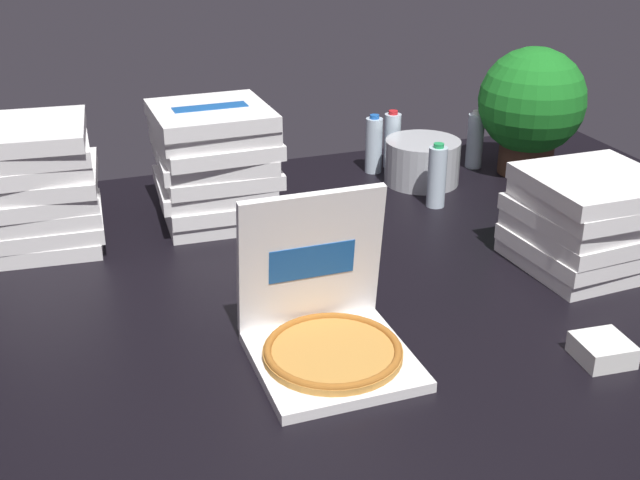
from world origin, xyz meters
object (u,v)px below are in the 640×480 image
water_bottle_0 (475,140)px  water_bottle_1 (392,140)px  ice_bucket (422,161)px  napkin_pile (602,350)px  open_pizza_box (326,328)px  pizza_stack_left_near (588,221)px  pizza_stack_right_mid (216,164)px  water_bottle_2 (374,145)px  pizza_stack_center_far (34,185)px  potted_plant (532,105)px  water_bottle_3 (437,176)px

water_bottle_0 → water_bottle_1: same height
ice_bucket → napkin_pile: bearing=-95.9°
open_pizza_box → pizza_stack_left_near: open_pizza_box is taller
pizza_stack_right_mid → ice_bucket: size_ratio=1.44×
ice_bucket → water_bottle_2: (-0.13, 0.17, 0.03)m
pizza_stack_center_far → napkin_pile: bearing=-43.0°
pizza_stack_center_far → potted_plant: 1.87m
pizza_stack_right_mid → potted_plant: (1.27, 0.05, 0.08)m
pizza_stack_right_mid → napkin_pile: bearing=-59.9°
open_pizza_box → pizza_stack_right_mid: (-0.06, 0.95, 0.12)m
water_bottle_0 → water_bottle_2: same height
pizza_stack_left_near → water_bottle_0: pizza_stack_left_near is taller
water_bottle_1 → water_bottle_2: size_ratio=1.00×
water_bottle_1 → water_bottle_3: (-0.02, -0.44, 0.00)m
pizza_stack_left_near → water_bottle_3: bearing=109.3°
water_bottle_0 → ice_bucket: bearing=-162.4°
water_bottle_0 → water_bottle_2: bearing=168.5°
potted_plant → napkin_pile: size_ratio=3.96×
pizza_stack_left_near → open_pizza_box: bearing=-167.0°
pizza_stack_left_near → water_bottle_1: pizza_stack_left_near is taller
pizza_stack_left_near → pizza_stack_center_far: bearing=154.7°
water_bottle_2 → napkin_pile: (-0.00, -1.46, -0.09)m
napkin_pile → potted_plant: bearing=65.2°
water_bottle_0 → potted_plant: bearing=-38.3°
pizza_stack_left_near → napkin_pile: size_ratio=3.28×
water_bottle_1 → water_bottle_2: 0.10m
pizza_stack_center_far → potted_plant: (1.86, 0.05, 0.08)m
water_bottle_2 → potted_plant: size_ratio=0.47×
pizza_stack_left_near → water_bottle_0: size_ratio=1.76×
potted_plant → napkin_pile: potted_plant is taller
pizza_stack_center_far → pizza_stack_right_mid: size_ratio=1.04×
pizza_stack_right_mid → water_bottle_1: bearing=20.0°
ice_bucket → water_bottle_3: water_bottle_3 is taller
water_bottle_3 → napkin_pile: 1.05m
pizza_stack_left_near → pizza_stack_center_far: 1.73m
water_bottle_1 → napkin_pile: bearing=-93.7°
pizza_stack_center_far → water_bottle_3: size_ratio=1.82×
pizza_stack_center_far → water_bottle_1: size_ratio=1.82×
pizza_stack_right_mid → pizza_stack_center_far: bearing=-179.8°
open_pizza_box → ice_bucket: open_pizza_box is taller
open_pizza_box → napkin_pile: (0.64, -0.25, -0.05)m
ice_bucket → potted_plant: bearing=-5.0°
pizza_stack_center_far → ice_bucket: 1.43m
water_bottle_2 → water_bottle_3: same height
water_bottle_1 → pizza_stack_right_mid: bearing=-160.0°
pizza_stack_left_near → ice_bucket: bearing=100.0°
pizza_stack_left_near → napkin_pile: 0.55m
pizza_stack_left_near → water_bottle_3: 0.62m
water_bottle_1 → water_bottle_3: 0.44m
water_bottle_0 → pizza_stack_center_far: bearing=-174.1°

